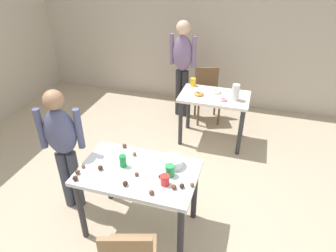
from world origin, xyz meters
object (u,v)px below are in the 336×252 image
dining_table_near (138,180)px  mixing_bowl (173,162)px  chair_far_table (207,91)px  person_adult_far (182,61)px  pitcher_far (236,92)px  person_girl_near (63,143)px  soda_can (123,161)px  dining_table_far (214,104)px

dining_table_near → mixing_bowl: mixing_bowl is taller
chair_far_table → mixing_bowl: chair_far_table is taller
person_adult_far → pitcher_far: bearing=-37.3°
mixing_bowl → pitcher_far: (0.41, 1.61, 0.07)m
mixing_bowl → person_adult_far: bearing=102.5°
dining_table_near → mixing_bowl: size_ratio=5.62×
chair_far_table → person_girl_near: 2.66m
mixing_bowl → pitcher_far: size_ratio=0.89×
mixing_bowl → pitcher_far: bearing=75.6°
chair_far_table → pitcher_far: pitcher_far is taller
chair_far_table → mixing_bowl: bearing=-88.0°
soda_can → person_girl_near: bearing=175.8°
person_adult_far → soda_can: bearing=-88.5°
dining_table_far → chair_far_table: (-0.21, 0.66, -0.12)m
chair_far_table → pitcher_far: 0.94m
dining_table_far → pitcher_far: size_ratio=4.34×
person_adult_far → dining_table_near: bearing=-84.9°
pitcher_far → person_adult_far: bearing=142.7°
person_girl_near → pitcher_far: (1.54, 1.71, 0.01)m
person_adult_far → mixing_bowl: 2.38m
dining_table_far → pitcher_far: pitcher_far is taller
person_adult_far → mixing_bowl: size_ratio=8.05×
mixing_bowl → soda_can: 0.47m
dining_table_near → person_girl_near: size_ratio=0.78×
person_girl_near → mixing_bowl: bearing=5.0°
chair_far_table → person_adult_far: 0.64m
mixing_bowl → dining_table_far: bearing=85.6°
dining_table_far → soda_can: (-0.58, -1.82, 0.19)m
soda_can → person_adult_far: bearing=91.5°
dining_table_far → soda_can: bearing=-107.7°
dining_table_near → pitcher_far: size_ratio=5.02×
dining_table_far → chair_far_table: 0.70m
person_adult_far → pitcher_far: size_ratio=7.19×
dining_table_near → person_girl_near: bearing=174.8°
pitcher_far → dining_table_near: bearing=-111.5°
dining_table_far → person_girl_near: size_ratio=0.68×
soda_can → pitcher_far: bearing=63.9°
chair_far_table → soda_can: soda_can is taller
soda_can → pitcher_far: pitcher_far is taller
chair_far_table → pitcher_far: size_ratio=3.90×
person_girl_near → person_adult_far: size_ratio=0.89×
dining_table_far → soda_can: 1.92m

